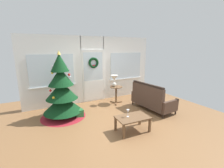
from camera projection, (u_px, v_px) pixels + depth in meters
name	position (u px, v px, depth m)	size (l,w,h in m)	color
ground_plane	(119.00, 120.00, 4.65)	(6.76, 6.76, 0.00)	brown
back_wall_with_door	(93.00, 69.00, 6.15)	(5.20, 0.19, 2.55)	white
christmas_tree	(62.00, 94.00, 4.74)	(1.37, 1.37, 2.04)	#4C331E
settee_sofa	(151.00, 99.00, 5.37)	(0.83, 1.60, 0.96)	black
side_table	(116.00, 91.00, 5.99)	(0.50, 0.48, 0.67)	brown
table_lamp	(114.00, 79.00, 5.88)	(0.28, 0.28, 0.44)	silver
coffee_table	(133.00, 119.00, 3.99)	(0.87, 0.56, 0.40)	brown
wine_glass	(128.00, 111.00, 3.95)	(0.08, 0.08, 0.20)	silver
gift_box	(79.00, 113.00, 4.88)	(0.24, 0.21, 0.24)	#266633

